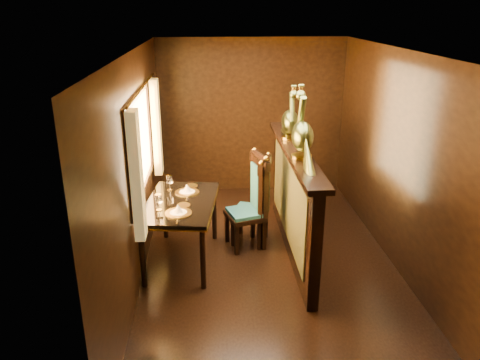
{
  "coord_description": "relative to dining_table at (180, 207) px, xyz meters",
  "views": [
    {
      "loc": [
        -0.69,
        -4.96,
        2.95
      ],
      "look_at": [
        -0.34,
        0.25,
        1.0
      ],
      "focal_mm": 35.0,
      "sensor_mm": 36.0,
      "label": 1
    }
  ],
  "objects": [
    {
      "name": "ground",
      "position": [
        1.05,
        -0.14,
        -0.71
      ],
      "size": [
        5.0,
        5.0,
        0.0
      ],
      "primitive_type": "plane",
      "color": "black",
      "rests_on": "ground"
    },
    {
      "name": "room_shell",
      "position": [
        0.97,
        -0.12,
        0.87
      ],
      "size": [
        3.04,
        5.04,
        2.52
      ],
      "color": "black",
      "rests_on": "ground"
    },
    {
      "name": "partition",
      "position": [
        1.38,
        0.16,
        0.0
      ],
      "size": [
        0.26,
        2.7,
        1.36
      ],
      "color": "black",
      "rests_on": "ground"
    },
    {
      "name": "dining_table",
      "position": [
        0.0,
        0.0,
        0.0
      ],
      "size": [
        0.96,
        1.41,
        0.98
      ],
      "rotation": [
        0.0,
        0.0,
        -0.12
      ],
      "color": "black",
      "rests_on": "ground"
    },
    {
      "name": "chair_left",
      "position": [
        0.91,
        0.35,
        -0.05
      ],
      "size": [
        0.57,
        0.59,
        1.26
      ],
      "rotation": [
        0.0,
        0.0,
        0.3
      ],
      "color": "black",
      "rests_on": "ground"
    },
    {
      "name": "chair_right",
      "position": [
        0.97,
        0.39,
        -0.08
      ],
      "size": [
        0.56,
        0.58,
        1.21
      ],
      "rotation": [
        0.0,
        0.0,
        -0.36
      ],
      "color": "black",
      "rests_on": "ground"
    },
    {
      "name": "peacock_left",
      "position": [
        1.38,
        -0.22,
        1.04
      ],
      "size": [
        0.25,
        0.66,
        0.79
      ],
      "primitive_type": null,
      "color": "#194C3B",
      "rests_on": "partition"
    },
    {
      "name": "peacock_right",
      "position": [
        1.38,
        0.58,
        1.0
      ],
      "size": [
        0.22,
        0.6,
        0.71
      ],
      "primitive_type": null,
      "color": "#194C3B",
      "rests_on": "partition"
    }
  ]
}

